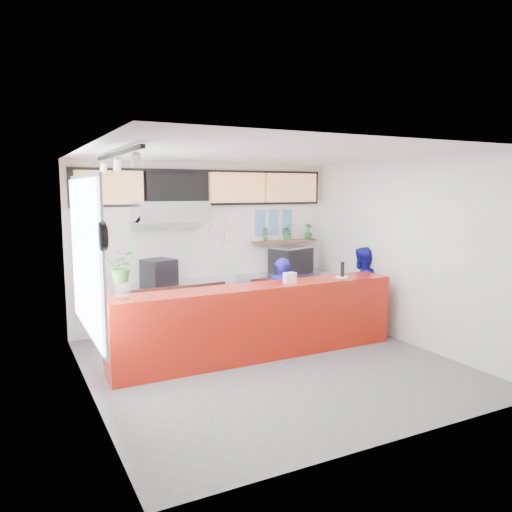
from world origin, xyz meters
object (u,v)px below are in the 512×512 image
object	(u,v)px
staff_center	(281,300)
espresso_machine	(291,260)
pepper_mill	(342,269)
panini_oven	(159,272)
staff_right	(361,288)
service_counter	(259,321)

from	to	relation	value
staff_center	espresso_machine	bearing A→B (deg)	-106.73
espresso_machine	staff_center	distance (m)	1.69
staff_center	pepper_mill	size ratio (longest dim) A/B	5.85
panini_oven	staff_right	bearing A→B (deg)	-38.83
staff_right	panini_oven	bearing A→B (deg)	-36.71
pepper_mill	staff_center	bearing A→B (deg)	148.67
service_counter	panini_oven	xyz separation A→B (m)	(-1.01, 1.80, 0.57)
service_counter	staff_right	distance (m)	2.45
service_counter	espresso_machine	bearing A→B (deg)	47.81
service_counter	pepper_mill	world-z (taller)	pepper_mill
service_counter	staff_right	size ratio (longest dim) A/B	3.02
staff_center	pepper_mill	world-z (taller)	staff_center
panini_oven	espresso_machine	xyz separation A→B (m)	(2.64, 0.00, 0.02)
espresso_machine	service_counter	bearing A→B (deg)	-149.64
panini_oven	staff_center	world-z (taller)	staff_center
service_counter	espresso_machine	distance (m)	2.50
service_counter	pepper_mill	xyz separation A→B (m)	(1.51, -0.02, 0.69)
panini_oven	staff_right	size ratio (longest dim) A/B	0.32
staff_center	service_counter	bearing A→B (deg)	56.29
staff_right	service_counter	bearing A→B (deg)	-3.32
service_counter	pepper_mill	bearing A→B (deg)	-0.91
espresso_machine	staff_right	world-z (taller)	staff_right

